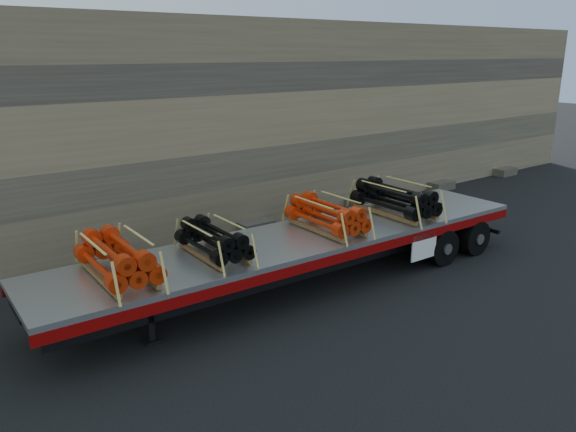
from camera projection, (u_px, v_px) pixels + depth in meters
name	position (u px, v px, depth m)	size (l,w,h in m)	color
ground	(294.00, 290.00, 14.53)	(120.00, 120.00, 0.00)	black
rock_wall	(173.00, 128.00, 18.50)	(44.00, 3.00, 7.00)	#7A6B54
trailer	(303.00, 260.00, 14.65)	(13.80, 2.65, 1.38)	#B8BAC0
bundle_front	(118.00, 259.00, 11.63)	(1.16, 2.32, 0.82)	red
bundle_midfront	(214.00, 241.00, 12.91)	(1.02, 2.04, 0.72)	black
bundle_midrear	(327.00, 215.00, 14.78)	(1.13, 2.26, 0.80)	red
bundle_rear	(395.00, 200.00, 16.20)	(1.23, 2.47, 0.87)	black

